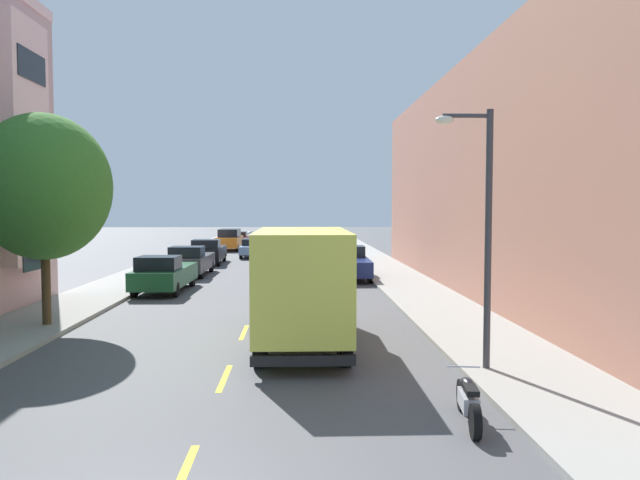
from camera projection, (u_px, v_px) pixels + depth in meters
The scene contains 17 objects.
ground_plane at pixel (270, 271), 36.68m from camera, with size 160.00×160.00×0.00m, color #4C4C4F.
sidewalk_left at pixel (145, 274), 34.42m from camera, with size 3.20×120.00×0.14m, color #99968E.
sidewalk_right at pixel (391, 273), 34.95m from camera, with size 3.20×120.00×0.14m, color #99968E.
lane_centerline_dashes at pixel (265, 282), 31.19m from camera, with size 0.14×47.20×0.01m.
apartment_block_opposite at pixel (566, 180), 26.93m from camera, with size 10.00×36.00×10.19m, color #B27560.
street_tree_second at pixel (44, 187), 19.10m from camera, with size 4.21×4.21×6.74m.
street_lamp at pixel (481, 217), 13.90m from camera, with size 1.35×0.28×6.01m.
delivery_box_truck at pixel (302, 279), 16.97m from camera, with size 2.41×7.48×3.29m.
parked_pickup_black at pixel (208, 252), 41.14m from camera, with size 2.10×5.34×1.73m.
parked_pickup_forest at pixel (164, 274), 27.58m from camera, with size 2.14×5.35×1.73m.
parked_suv_orange at pixel (229, 240), 53.86m from camera, with size 2.04×4.84×1.93m.
parked_sedan_red at pixel (239, 239), 60.01m from camera, with size 1.84×4.52×1.43m.
parked_pickup_charcoal at pixel (190, 261), 34.16m from camera, with size 2.04×5.32×1.73m.
parked_sedan_white at pixel (329, 244), 51.75m from camera, with size 1.84×4.52×1.43m.
parked_pickup_navy at pixel (350, 264), 32.70m from camera, with size 2.07×5.33×1.73m.
moving_sky_sedan at pixel (253, 248), 46.71m from camera, with size 1.80×4.50×1.43m.
parked_motorcycle at pixel (468, 401), 10.83m from camera, with size 0.62×2.05×0.90m.
Camera 1 is at (1.68, -6.61, 3.91)m, focal length 33.75 mm.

